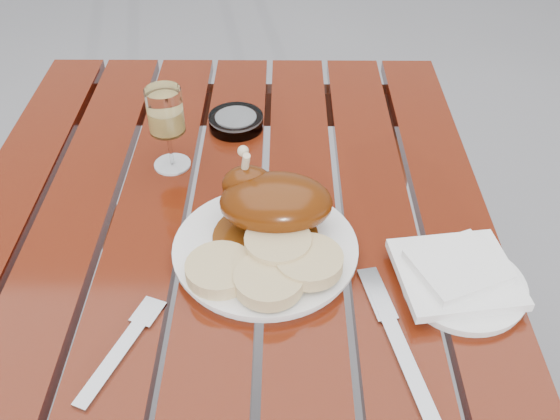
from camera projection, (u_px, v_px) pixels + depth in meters
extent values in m
cube|color=#62200B|center=(233.00, 410.00, 1.11)|extent=(0.80, 1.20, 0.75)
cylinder|color=white|center=(265.00, 250.00, 0.87)|extent=(0.27, 0.27, 0.02)
cylinder|color=#5D2B0A|center=(266.00, 237.00, 0.88)|extent=(0.15, 0.15, 0.00)
ellipsoid|color=#622407|center=(276.00, 203.00, 0.87)|extent=(0.16, 0.11, 0.08)
ellipsoid|color=#622407|center=(248.00, 185.00, 0.88)|extent=(0.07, 0.05, 0.06)
cylinder|color=#C6B28C|center=(244.00, 173.00, 0.87)|extent=(0.02, 0.04, 0.08)
cylinder|color=#D8C484|center=(220.00, 270.00, 0.82)|extent=(0.09, 0.09, 0.02)
cylinder|color=#D8C484|center=(269.00, 280.00, 0.80)|extent=(0.09, 0.09, 0.02)
cylinder|color=#D8C484|center=(309.00, 261.00, 0.82)|extent=(0.09, 0.09, 0.02)
cylinder|color=#D8C484|center=(278.00, 243.00, 0.84)|extent=(0.09, 0.09, 0.02)
cylinder|color=#DEBF65|center=(168.00, 129.00, 0.99)|extent=(0.06, 0.06, 0.14)
cylinder|color=white|center=(463.00, 286.00, 0.82)|extent=(0.21, 0.21, 0.01)
cube|color=white|center=(456.00, 274.00, 0.82)|extent=(0.17, 0.16, 0.01)
cylinder|color=#B2B7BC|center=(236.00, 122.00, 1.12)|extent=(0.12, 0.12, 0.02)
cube|color=gray|center=(118.00, 355.00, 0.74)|extent=(0.07, 0.15, 0.01)
cube|color=gray|center=(401.00, 350.00, 0.75)|extent=(0.06, 0.20, 0.01)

